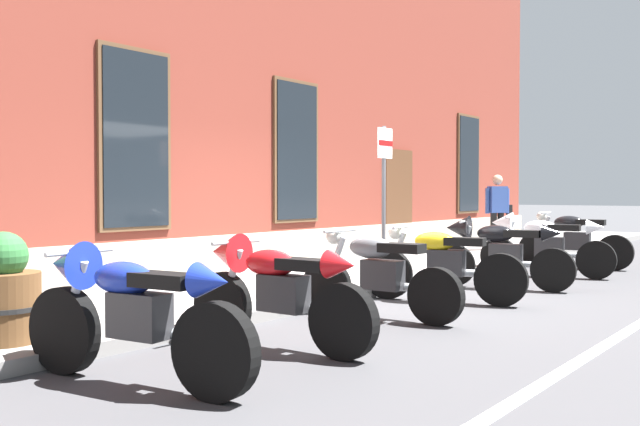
{
  "coord_description": "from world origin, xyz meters",
  "views": [
    {
      "loc": [
        -8.05,
        -4.94,
        1.37
      ],
      "look_at": [
        -0.72,
        0.56,
        1.1
      ],
      "focal_mm": 39.85,
      "sensor_mm": 36.0,
      "label": 1
    }
  ],
  "objects_px": {
    "motorcycle_yellow_naked": "(441,264)",
    "motorcycle_black_sport": "(497,249)",
    "motorcycle_red_sport": "(272,286)",
    "parking_sign": "(384,179)",
    "motorcycle_black_naked": "(573,241)",
    "motorcycle_blue_sport": "(126,308)",
    "barrel_planter": "(4,296)",
    "motorcycle_white_sport": "(541,242)",
    "motorcycle_grey_naked": "(377,275)",
    "pedestrian_blue_top": "(498,208)"
  },
  "relations": [
    {
      "from": "motorcycle_red_sport",
      "to": "parking_sign",
      "type": "xyz_separation_m",
      "value": [
        4.19,
        1.44,
        1.02
      ]
    },
    {
      "from": "motorcycle_white_sport",
      "to": "parking_sign",
      "type": "relative_size",
      "value": 0.97
    },
    {
      "from": "motorcycle_yellow_naked",
      "to": "motorcycle_black_sport",
      "type": "distance_m",
      "value": 1.61
    },
    {
      "from": "parking_sign",
      "to": "barrel_planter",
      "type": "relative_size",
      "value": 2.41
    },
    {
      "from": "motorcycle_grey_naked",
      "to": "motorcycle_black_naked",
      "type": "distance_m",
      "value": 6.5
    },
    {
      "from": "barrel_planter",
      "to": "motorcycle_blue_sport",
      "type": "bearing_deg",
      "value": -86.82
    },
    {
      "from": "motorcycle_black_naked",
      "to": "pedestrian_blue_top",
      "type": "relative_size",
      "value": 1.24
    },
    {
      "from": "motorcycle_white_sport",
      "to": "motorcycle_black_sport",
      "type": "bearing_deg",
      "value": -179.19
    },
    {
      "from": "motorcycle_blue_sport",
      "to": "motorcycle_red_sport",
      "type": "xyz_separation_m",
      "value": [
        1.53,
        -0.05,
        -0.0
      ]
    },
    {
      "from": "motorcycle_red_sport",
      "to": "motorcycle_yellow_naked",
      "type": "relative_size",
      "value": 0.97
    },
    {
      "from": "motorcycle_grey_naked",
      "to": "motorcycle_black_naked",
      "type": "height_order",
      "value": "motorcycle_black_naked"
    },
    {
      "from": "motorcycle_yellow_naked",
      "to": "motorcycle_blue_sport",
      "type": "bearing_deg",
      "value": 179.67
    },
    {
      "from": "motorcycle_black_sport",
      "to": "motorcycle_white_sport",
      "type": "bearing_deg",
      "value": 0.81
    },
    {
      "from": "motorcycle_red_sport",
      "to": "motorcycle_white_sport",
      "type": "xyz_separation_m",
      "value": [
        6.7,
        0.0,
        0.02
      ]
    },
    {
      "from": "motorcycle_black_sport",
      "to": "motorcycle_white_sport",
      "type": "relative_size",
      "value": 0.93
    },
    {
      "from": "motorcycle_grey_naked",
      "to": "motorcycle_white_sport",
      "type": "xyz_separation_m",
      "value": [
        4.91,
        -0.05,
        0.09
      ]
    },
    {
      "from": "motorcycle_red_sport",
      "to": "motorcycle_black_sport",
      "type": "xyz_separation_m",
      "value": [
        4.85,
        -0.03,
        0.02
      ]
    },
    {
      "from": "motorcycle_red_sport",
      "to": "parking_sign",
      "type": "bearing_deg",
      "value": 19.0
    },
    {
      "from": "motorcycle_blue_sport",
      "to": "motorcycle_black_sport",
      "type": "height_order",
      "value": "motorcycle_black_sport"
    },
    {
      "from": "motorcycle_blue_sport",
      "to": "motorcycle_yellow_naked",
      "type": "xyz_separation_m",
      "value": [
        4.77,
        -0.03,
        -0.08
      ]
    },
    {
      "from": "motorcycle_red_sport",
      "to": "motorcycle_black_sport",
      "type": "distance_m",
      "value": 4.85
    },
    {
      "from": "motorcycle_black_naked",
      "to": "motorcycle_yellow_naked",
      "type": "bearing_deg",
      "value": 179.33
    },
    {
      "from": "motorcycle_red_sport",
      "to": "motorcycle_black_naked",
      "type": "distance_m",
      "value": 8.29
    },
    {
      "from": "motorcycle_black_naked",
      "to": "motorcycle_grey_naked",
      "type": "bearing_deg",
      "value": 179.26
    },
    {
      "from": "motorcycle_grey_naked",
      "to": "motorcycle_black_sport",
      "type": "distance_m",
      "value": 3.06
    },
    {
      "from": "motorcycle_white_sport",
      "to": "parking_sign",
      "type": "distance_m",
      "value": 3.06
    },
    {
      "from": "parking_sign",
      "to": "motorcycle_blue_sport",
      "type": "bearing_deg",
      "value": -166.31
    },
    {
      "from": "motorcycle_red_sport",
      "to": "parking_sign",
      "type": "height_order",
      "value": "parking_sign"
    },
    {
      "from": "motorcycle_white_sport",
      "to": "barrel_planter",
      "type": "height_order",
      "value": "barrel_planter"
    },
    {
      "from": "motorcycle_red_sport",
      "to": "motorcycle_white_sport",
      "type": "relative_size",
      "value": 0.93
    },
    {
      "from": "motorcycle_grey_naked",
      "to": "motorcycle_black_naked",
      "type": "bearing_deg",
      "value": -0.74
    },
    {
      "from": "motorcycle_red_sport",
      "to": "pedestrian_blue_top",
      "type": "xyz_separation_m",
      "value": [
        9.81,
        2.05,
        0.49
      ]
    },
    {
      "from": "motorcycle_grey_naked",
      "to": "barrel_planter",
      "type": "distance_m",
      "value": 3.71
    },
    {
      "from": "motorcycle_red_sport",
      "to": "motorcycle_yellow_naked",
      "type": "distance_m",
      "value": 3.24
    },
    {
      "from": "motorcycle_yellow_naked",
      "to": "pedestrian_blue_top",
      "type": "distance_m",
      "value": 6.9
    },
    {
      "from": "motorcycle_black_sport",
      "to": "motorcycle_black_naked",
      "type": "xyz_separation_m",
      "value": [
        3.44,
        -0.01,
        -0.07
      ]
    },
    {
      "from": "motorcycle_black_sport",
      "to": "barrel_planter",
      "type": "distance_m",
      "value": 6.64
    },
    {
      "from": "motorcycle_red_sport",
      "to": "motorcycle_white_sport",
      "type": "height_order",
      "value": "motorcycle_white_sport"
    },
    {
      "from": "motorcycle_black_sport",
      "to": "barrel_planter",
      "type": "height_order",
      "value": "barrel_planter"
    },
    {
      "from": "motorcycle_red_sport",
      "to": "barrel_planter",
      "type": "bearing_deg",
      "value": 136.31
    },
    {
      "from": "motorcycle_grey_naked",
      "to": "motorcycle_yellow_naked",
      "type": "bearing_deg",
      "value": -0.96
    },
    {
      "from": "motorcycle_black_sport",
      "to": "pedestrian_blue_top",
      "type": "bearing_deg",
      "value": 22.7
    },
    {
      "from": "motorcycle_red_sport",
      "to": "pedestrian_blue_top",
      "type": "distance_m",
      "value": 10.03
    },
    {
      "from": "parking_sign",
      "to": "motorcycle_grey_naked",
      "type": "bearing_deg",
      "value": -149.8
    },
    {
      "from": "motorcycle_red_sport",
      "to": "motorcycle_white_sport",
      "type": "distance_m",
      "value": 6.7
    },
    {
      "from": "motorcycle_black_sport",
      "to": "pedestrian_blue_top",
      "type": "xyz_separation_m",
      "value": [
        4.96,
        2.07,
        0.47
      ]
    },
    {
      "from": "motorcycle_white_sport",
      "to": "motorcycle_black_naked",
      "type": "relative_size",
      "value": 1.07
    },
    {
      "from": "motorcycle_black_naked",
      "to": "parking_sign",
      "type": "height_order",
      "value": "parking_sign"
    },
    {
      "from": "parking_sign",
      "to": "pedestrian_blue_top",
      "type": "bearing_deg",
      "value": 6.17
    },
    {
      "from": "motorcycle_red_sport",
      "to": "parking_sign",
      "type": "relative_size",
      "value": 0.9
    }
  ]
}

